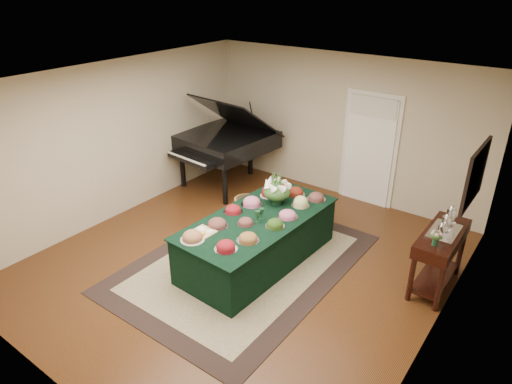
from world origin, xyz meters
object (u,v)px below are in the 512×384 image
Objects in this scene: floral_centerpiece at (277,188)px; buffet_table at (258,239)px; grand_piano at (226,141)px; mahogany_sideboard at (441,245)px.

buffet_table is at bearing -85.97° from floral_centerpiece.
floral_centerpiece reaches higher than buffet_table.
grand_piano is 4.58m from mahogany_sideboard.
mahogany_sideboard is at bearing 10.06° from floral_centerpiece.
grand_piano is at bearing 168.65° from mahogany_sideboard.
grand_piano reaches higher than mahogany_sideboard.
floral_centerpiece is at bearing -169.94° from mahogany_sideboard.
buffet_table is at bearing -157.85° from mahogany_sideboard.
grand_piano is (-2.15, 1.85, 0.57)m from buffet_table.
grand_piano is at bearing 147.95° from floral_centerpiece.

